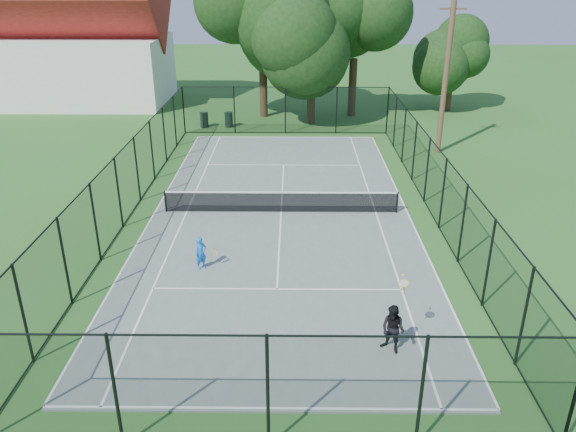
{
  "coord_description": "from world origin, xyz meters",
  "views": [
    {
      "loc": [
        0.52,
        -22.35,
        9.74
      ],
      "look_at": [
        0.33,
        -3.0,
        1.2
      ],
      "focal_mm": 35.0,
      "sensor_mm": 36.0,
      "label": 1
    }
  ],
  "objects_px": {
    "player_blue": "(201,253)",
    "player_black": "(393,329)",
    "tennis_net": "(281,201)",
    "trash_bin_right": "(229,119)",
    "trash_bin_left": "(204,120)",
    "utility_pole": "(446,76)"
  },
  "relations": [
    {
      "from": "tennis_net",
      "to": "player_blue",
      "type": "distance_m",
      "value": 5.7
    },
    {
      "from": "trash_bin_right",
      "to": "player_black",
      "type": "relative_size",
      "value": 0.48
    },
    {
      "from": "trash_bin_left",
      "to": "player_blue",
      "type": "xyz_separation_m",
      "value": [
        2.77,
        -19.49,
        0.15
      ]
    },
    {
      "from": "trash_bin_left",
      "to": "player_black",
      "type": "height_order",
      "value": "player_black"
    },
    {
      "from": "player_black",
      "to": "trash_bin_right",
      "type": "bearing_deg",
      "value": 106.28
    },
    {
      "from": "trash_bin_right",
      "to": "player_blue",
      "type": "relative_size",
      "value": 0.84
    },
    {
      "from": "tennis_net",
      "to": "trash_bin_right",
      "type": "xyz_separation_m",
      "value": [
        -3.82,
        14.57,
        -0.07
      ]
    },
    {
      "from": "tennis_net",
      "to": "utility_pole",
      "type": "bearing_deg",
      "value": 45.37
    },
    {
      "from": "trash_bin_left",
      "to": "tennis_net",
      "type": "bearing_deg",
      "value": -69.34
    },
    {
      "from": "utility_pole",
      "to": "player_blue",
      "type": "bearing_deg",
      "value": -129.53
    },
    {
      "from": "trash_bin_left",
      "to": "player_blue",
      "type": "bearing_deg",
      "value": -81.92
    },
    {
      "from": "trash_bin_left",
      "to": "player_blue",
      "type": "distance_m",
      "value": 19.69
    },
    {
      "from": "player_blue",
      "to": "player_black",
      "type": "relative_size",
      "value": 0.58
    },
    {
      "from": "trash_bin_left",
      "to": "utility_pole",
      "type": "relative_size",
      "value": 0.12
    },
    {
      "from": "utility_pole",
      "to": "player_blue",
      "type": "xyz_separation_m",
      "value": [
        -11.57,
        -14.02,
        -3.71
      ]
    },
    {
      "from": "tennis_net",
      "to": "player_blue",
      "type": "height_order",
      "value": "player_blue"
    },
    {
      "from": "trash_bin_left",
      "to": "utility_pole",
      "type": "xyz_separation_m",
      "value": [
        14.34,
        -5.47,
        3.86
      ]
    },
    {
      "from": "utility_pole",
      "to": "trash_bin_left",
      "type": "bearing_deg",
      "value": 159.12
    },
    {
      "from": "trash_bin_left",
      "to": "trash_bin_right",
      "type": "bearing_deg",
      "value": 3.65
    },
    {
      "from": "trash_bin_right",
      "to": "player_black",
      "type": "bearing_deg",
      "value": -73.72
    },
    {
      "from": "player_blue",
      "to": "player_black",
      "type": "height_order",
      "value": "player_black"
    },
    {
      "from": "tennis_net",
      "to": "player_black",
      "type": "xyz_separation_m",
      "value": [
        3.25,
        -9.63,
        0.2
      ]
    }
  ]
}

